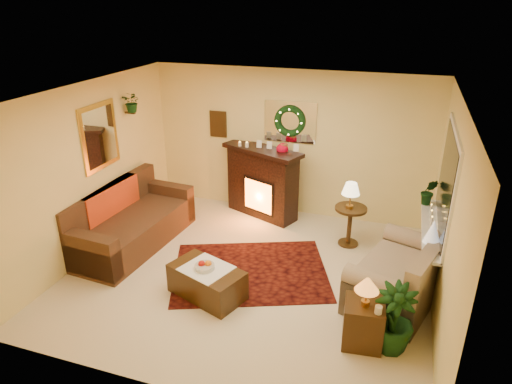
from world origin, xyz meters
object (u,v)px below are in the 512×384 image
(fireplace, at_px, (262,186))
(coffee_table, at_px, (207,282))
(sofa, at_px, (132,220))
(loveseat, at_px, (400,269))
(side_table_round, at_px, (349,226))
(end_table_square, at_px, (363,323))

(fireplace, distance_m, coffee_table, 2.62)
(sofa, xyz_separation_m, coffee_table, (1.69, -0.90, -0.22))
(fireplace, bearing_deg, loveseat, -14.30)
(sofa, xyz_separation_m, side_table_round, (3.29, 1.08, -0.11))
(loveseat, bearing_deg, side_table_round, 141.94)
(loveseat, relative_size, side_table_round, 2.43)
(fireplace, relative_size, loveseat, 0.82)
(coffee_table, bearing_deg, sofa, 172.27)
(fireplace, distance_m, loveseat, 3.07)
(sofa, distance_m, end_table_square, 3.93)
(end_table_square, bearing_deg, sofa, 162.70)
(loveseat, distance_m, end_table_square, 1.11)
(fireplace, relative_size, side_table_round, 2.00)
(fireplace, relative_size, coffee_table, 1.33)
(fireplace, xyz_separation_m, end_table_square, (2.12, -2.87, -0.28))
(side_table_round, distance_m, end_table_square, 2.30)
(sofa, bearing_deg, fireplace, 50.84)
(loveseat, relative_size, coffee_table, 1.61)
(loveseat, height_order, end_table_square, loveseat)
(end_table_square, height_order, coffee_table, end_table_square)
(coffee_table, bearing_deg, loveseat, 38.08)
(side_table_round, bearing_deg, fireplace, 159.46)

